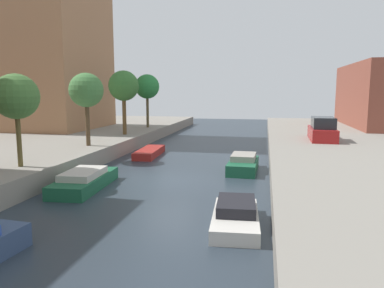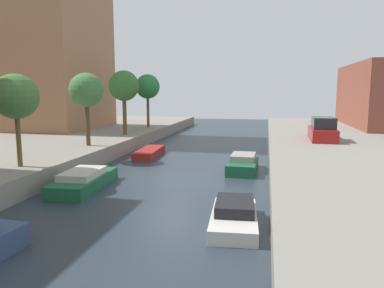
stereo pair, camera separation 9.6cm
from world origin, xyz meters
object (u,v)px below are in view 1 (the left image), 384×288
moored_boat_left_3 (149,152)px  moored_boat_right_2 (236,216)px  street_tree_4 (124,86)px  street_tree_3 (86,91)px  moored_boat_right_3 (243,164)px  parked_car (322,130)px  moored_boat_left_2 (85,181)px  street_tree_2 (16,97)px  street_tree_5 (147,87)px  apartment_tower_far (41,29)px

moored_boat_left_3 → moored_boat_right_2: size_ratio=1.22×
street_tree_4 → moored_boat_left_3: size_ratio=1.17×
moored_boat_right_2 → street_tree_3: bearing=136.4°
moored_boat_right_3 → street_tree_3: bearing=173.2°
moored_boat_left_3 → moored_boat_right_3: (6.74, -3.72, 0.16)m
parked_car → moored_boat_right_2: bearing=-107.6°
parked_car → street_tree_4: bearing=178.0°
moored_boat_left_2 → moored_boat_left_3: 8.96m
street_tree_2 → moored_boat_right_3: 12.12m
street_tree_2 → street_tree_5: street_tree_5 is taller
apartment_tower_far → street_tree_2: size_ratio=4.28×
moored_boat_left_2 → apartment_tower_far: bearing=127.0°
parked_car → moored_boat_left_2: parked_car is taller
street_tree_3 → street_tree_5: size_ratio=0.91×
street_tree_5 → moored_boat_left_3: (3.31, -9.83, -4.65)m
street_tree_3 → parked_car: street_tree_3 is taller
apartment_tower_far → parked_car: size_ratio=4.12×
street_tree_5 → moored_boat_right_3: 17.46m
moored_boat_right_2 → parked_car: bearing=72.4°
moored_boat_right_2 → street_tree_5: bearing=114.9°
street_tree_2 → moored_boat_left_2: 4.91m
street_tree_2 → street_tree_3: bearing=90.0°
street_tree_2 → moored_boat_left_2: bearing=6.9°
moored_boat_right_3 → moored_boat_left_3: bearing=151.1°
street_tree_5 → moored_boat_left_3: bearing=-71.4°
street_tree_4 → moored_boat_left_3: 6.84m
street_tree_4 → apartment_tower_far: bearing=157.9°
parked_car → street_tree_2: bearing=-140.5°
street_tree_5 → moored_boat_right_3: street_tree_5 is taller
street_tree_3 → moored_boat_right_2: bearing=-43.6°
apartment_tower_far → moored_boat_right_2: size_ratio=5.12×
moored_boat_left_2 → moored_boat_right_2: (7.29, -3.41, -0.04)m
street_tree_2 → moored_boat_left_2: size_ratio=0.94×
street_tree_3 → moored_boat_right_2: street_tree_3 is taller
street_tree_4 → moored_boat_right_3: bearing=-36.8°
street_tree_4 → parked_car: size_ratio=1.15×
street_tree_5 → moored_boat_right_3: bearing=-53.4°
street_tree_3 → parked_car: (15.26, 5.79, -2.83)m
street_tree_3 → moored_boat_left_2: (3.02, -6.42, -4.15)m
street_tree_4 → moored_boat_right_3: (10.05, -7.53, -4.47)m
moored_boat_left_2 → street_tree_4: bearing=103.3°
apartment_tower_far → street_tree_2: bearing=-60.8°
street_tree_5 → street_tree_4: bearing=-90.0°
moored_boat_left_2 → moored_boat_right_2: size_ratio=1.28×
moored_boat_left_2 → street_tree_5: bearing=99.1°
street_tree_5 → moored_boat_left_2: bearing=-80.9°
street_tree_3 → moored_boat_left_2: bearing=-64.8°
street_tree_5 → moored_boat_left_3: street_tree_5 is taller
street_tree_5 → moored_boat_right_2: street_tree_5 is taller
moored_boat_left_3 → street_tree_5: bearing=108.6°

